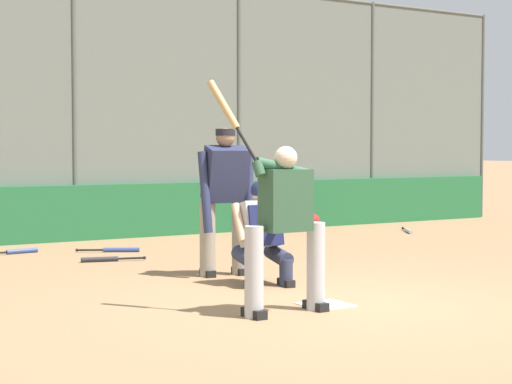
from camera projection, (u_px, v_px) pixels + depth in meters
ground_plane at (326, 305)px, 8.18m from camera, size 160.00×160.00×0.00m
home_plate_marker at (326, 305)px, 8.18m from camera, size 0.43×0.43×0.01m
backstop_fence at (74, 99)px, 13.94m from camera, size 18.82×0.08×4.44m
padding_wall at (77, 213)px, 13.95m from camera, size 18.37×0.18×0.91m
bleachers_beyond at (72, 208)px, 16.23m from camera, size 13.12×1.95×1.16m
batter_at_plate at (284, 223)px, 7.72m from camera, size 1.01×0.61×2.12m
catcher_behind_plate at (264, 231)px, 9.35m from camera, size 0.62×0.76×1.15m
umpire_home at (225, 197)px, 10.04m from camera, size 0.70×0.49×1.74m
spare_bat_near_backstop at (18, 251)px, 12.22m from camera, size 0.81×0.14×0.07m
spare_bat_by_padding at (408, 231)px, 15.33m from camera, size 0.45×0.72×0.07m
spare_bat_third_base_side at (105, 259)px, 11.36m from camera, size 0.84×0.28×0.07m
spare_bat_first_base_side at (116, 250)px, 12.41m from camera, size 0.83×0.48×0.07m
equipment_bag_dugout_side at (289, 223)px, 15.53m from camera, size 1.33×0.31×0.31m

